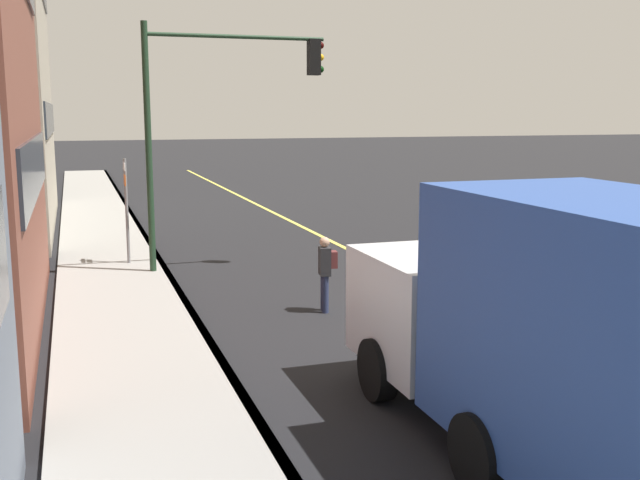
% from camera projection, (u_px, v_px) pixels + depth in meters
% --- Properties ---
extents(ground, '(200.00, 200.00, 0.00)m').
position_uv_depth(ground, '(477.00, 314.00, 15.28)').
color(ground, black).
extents(sidewalk_slab, '(80.00, 2.69, 0.15)m').
position_uv_depth(sidewalk_slab, '(133.00, 342.00, 13.14)').
color(sidewalk_slab, gray).
rests_on(sidewalk_slab, ground).
extents(curb_edge, '(80.00, 0.16, 0.15)m').
position_uv_depth(curb_edge, '(204.00, 335.00, 13.53)').
color(curb_edge, slate).
rests_on(curb_edge, ground).
extents(lane_stripe_center, '(80.00, 0.16, 0.01)m').
position_uv_depth(lane_stripe_center, '(477.00, 313.00, 15.28)').
color(lane_stripe_center, '#D8CC4C').
rests_on(lane_stripe_center, ground).
extents(car_black, '(4.60, 1.95, 1.50)m').
position_uv_depth(car_black, '(497.00, 240.00, 19.47)').
color(car_black, black).
rests_on(car_black, ground).
extents(truck_blue, '(8.43, 2.49, 3.24)m').
position_uv_depth(truck_blue, '(613.00, 350.00, 7.53)').
color(truck_blue, silver).
rests_on(truck_blue, ground).
extents(pedestrian_with_backpack, '(0.40, 0.41, 1.56)m').
position_uv_depth(pedestrian_with_backpack, '(326.00, 269.00, 15.29)').
color(pedestrian_with_backpack, '#262D4C').
rests_on(pedestrian_with_backpack, ground).
extents(traffic_light_mast, '(0.28, 4.58, 6.20)m').
position_uv_depth(traffic_light_mast, '(216.00, 104.00, 18.51)').
color(traffic_light_mast, '#1E3823').
rests_on(traffic_light_mast, ground).
extents(street_sign_post, '(0.60, 0.08, 2.88)m').
position_uv_depth(street_sign_post, '(126.00, 204.00, 19.41)').
color(street_sign_post, slate).
rests_on(street_sign_post, ground).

